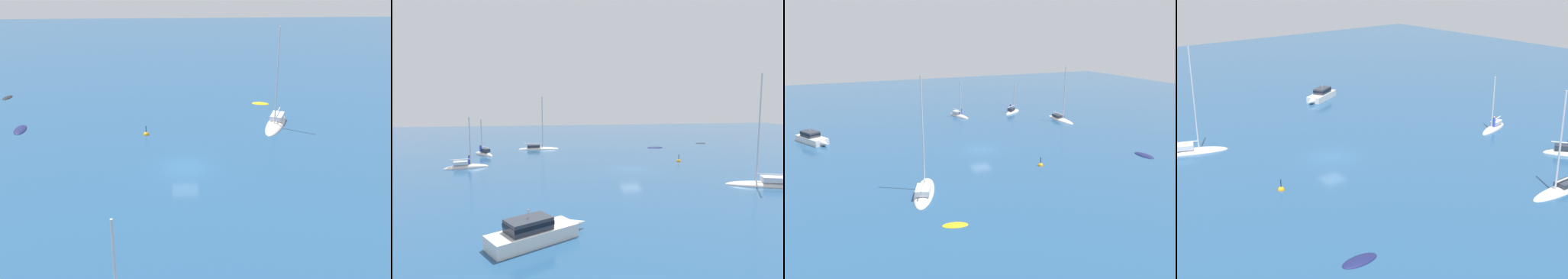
# 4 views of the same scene
# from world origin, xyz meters

# --- Properties ---
(ground_plane) EXTENTS (160.00, 160.00, 0.00)m
(ground_plane) POSITION_xyz_m (0.00, 0.00, 0.00)
(ground_plane) COLOR navy
(sloop) EXTENTS (4.00, 4.86, 6.31)m
(sloop) POSITION_xyz_m (-20.02, 15.11, 0.15)
(sloop) COLOR silver
(sloop) RESTS_ON ground
(sloop_1) EXTENTS (7.36, 1.88, 9.86)m
(sloop_1) POSITION_xyz_m (-11.15, 20.13, 0.18)
(sloop_1) COLOR silver
(sloop_1) RESTS_ON ground
(sailboat) EXTENTS (7.73, 4.42, 11.86)m
(sailboat) POSITION_xyz_m (10.98, -10.67, 0.17)
(sailboat) COLOR silver
(sailboat) RESTS_ON ground
(rib) EXTENTS (3.02, 1.43, 0.44)m
(rib) POSITION_xyz_m (10.31, 18.28, 0.00)
(rib) COLOR #191E4C
(rib) RESTS_ON ground
(ketch) EXTENTS (5.77, 2.77, 7.11)m
(ketch) POSITION_xyz_m (-20.93, 4.36, 0.15)
(ketch) COLOR silver
(ketch) RESTS_ON ground
(launch) EXTENTS (6.74, 4.63, 2.18)m
(launch) POSITION_xyz_m (-12.55, -20.70, 0.67)
(launch) COLOR silver
(launch) RESTS_ON ground
(channel_buoy) EXTENTS (0.63, 0.63, 1.34)m
(channel_buoy) POSITION_xyz_m (8.42, 4.10, 0.01)
(channel_buoy) COLOR orange
(channel_buoy) RESTS_ON ground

